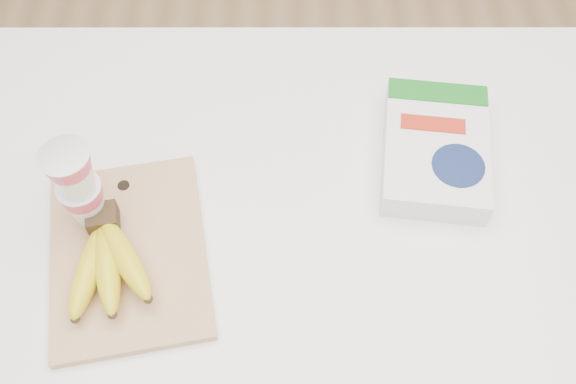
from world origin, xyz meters
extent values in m
plane|color=tan|center=(0.00, 0.00, 0.00)|extent=(4.00, 4.00, 0.00)
cube|color=white|center=(0.00, 0.00, 0.47)|extent=(1.26, 0.84, 0.94)
cube|color=tan|center=(-0.23, -0.10, 0.95)|extent=(0.30, 0.37, 0.02)
cube|color=#382816|center=(-0.27, -0.05, 0.98)|extent=(0.06, 0.05, 0.03)
ellipsoid|color=yellow|center=(-0.27, -0.14, 0.98)|extent=(0.05, 0.18, 0.05)
sphere|color=#382816|center=(-0.28, -0.22, 0.98)|extent=(0.01, 0.01, 0.01)
ellipsoid|color=yellow|center=(-0.25, -0.14, 0.98)|extent=(0.08, 0.18, 0.05)
sphere|color=#382816|center=(-0.23, -0.21, 0.98)|extent=(0.01, 0.01, 0.01)
ellipsoid|color=yellow|center=(-0.22, -0.12, 0.99)|extent=(0.13, 0.17, 0.05)
sphere|color=#382816|center=(-0.18, -0.19, 0.99)|extent=(0.01, 0.01, 0.01)
cylinder|color=silver|center=(-0.29, -0.04, 1.13)|extent=(0.07, 0.07, 0.00)
cube|color=white|center=(0.28, 0.09, 0.97)|extent=(0.20, 0.28, 0.06)
cube|color=#176A1C|center=(0.29, 0.20, 1.00)|extent=(0.18, 0.07, 0.00)
cylinder|color=#13214A|center=(0.31, 0.04, 1.00)|extent=(0.10, 0.10, 0.00)
cube|color=#B22714|center=(0.27, 0.12, 1.00)|extent=(0.11, 0.05, 0.00)
camera|label=1|loc=(0.03, -0.56, 1.86)|focal=40.00mm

